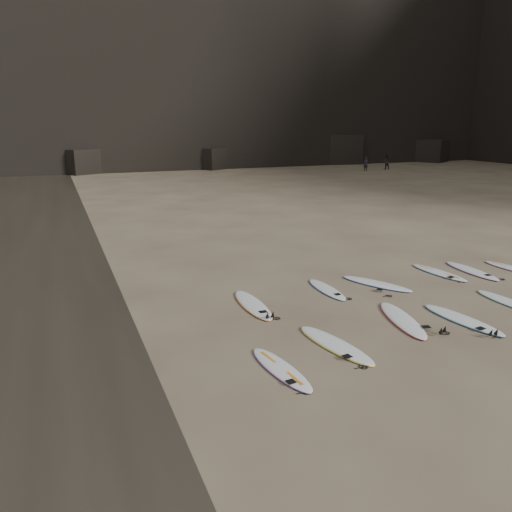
{
  "coord_description": "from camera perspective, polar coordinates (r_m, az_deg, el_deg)",
  "views": [
    {
      "loc": [
        -8.65,
        -9.99,
        5.25
      ],
      "look_at": [
        -3.46,
        2.81,
        1.5
      ],
      "focal_mm": 35.0,
      "sensor_mm": 36.0,
      "label": 1
    }
  ],
  "objects": [
    {
      "name": "ground",
      "position": [
        14.22,
        17.59,
        -7.23
      ],
      "size": [
        240.0,
        240.0,
        0.0
      ],
      "primitive_type": "plane",
      "color": "#897559",
      "rests_on": "ground"
    },
    {
      "name": "surfboard_0",
      "position": [
        11.13,
        2.87,
        -12.73
      ],
      "size": [
        0.81,
        2.34,
        0.08
      ],
      "primitive_type": "ellipsoid",
      "rotation": [
        0.0,
        0.0,
        0.11
      ],
      "color": "white",
      "rests_on": "ground"
    },
    {
      "name": "surfboard_1",
      "position": [
        12.35,
        9.05,
        -9.94
      ],
      "size": [
        1.06,
        2.66,
        0.09
      ],
      "primitive_type": "ellipsoid",
      "rotation": [
        0.0,
        0.0,
        0.17
      ],
      "color": "white",
      "rests_on": "ground"
    },
    {
      "name": "surfboard_2",
      "position": [
        14.2,
        16.38,
        -6.95
      ],
      "size": [
        1.29,
        2.75,
        0.1
      ],
      "primitive_type": "ellipsoid",
      "rotation": [
        0.0,
        0.0,
        -0.25
      ],
      "color": "white",
      "rests_on": "ground"
    },
    {
      "name": "surfboard_3",
      "position": [
        14.75,
        22.52,
        -6.69
      ],
      "size": [
        0.92,
        2.63,
        0.09
      ],
      "primitive_type": "ellipsoid",
      "rotation": [
        0.0,
        0.0,
        0.12
      ],
      "color": "white",
      "rests_on": "ground"
    },
    {
      "name": "surfboard_4",
      "position": [
        16.72,
        26.8,
        -4.66
      ],
      "size": [
        0.54,
        2.24,
        0.08
      ],
      "primitive_type": "ellipsoid",
      "rotation": [
        0.0,
        0.0,
        0.0
      ],
      "color": "white",
      "rests_on": "ground"
    },
    {
      "name": "surfboard_5",
      "position": [
        14.69,
        -0.37,
        -5.55
      ],
      "size": [
        0.69,
        2.64,
        0.09
      ],
      "primitive_type": "ellipsoid",
      "rotation": [
        0.0,
        0.0,
        -0.02
      ],
      "color": "white",
      "rests_on": "ground"
    },
    {
      "name": "surfboard_6",
      "position": [
        16.16,
        8.09,
        -3.77
      ],
      "size": [
        0.59,
        2.25,
        0.08
      ],
      "primitive_type": "ellipsoid",
      "rotation": [
        0.0,
        0.0,
        -0.03
      ],
      "color": "white",
      "rests_on": "ground"
    },
    {
      "name": "surfboard_7",
      "position": [
        17.01,
        13.62,
        -3.07
      ],
      "size": [
        1.67,
        2.52,
        0.09
      ],
      "primitive_type": "ellipsoid",
      "rotation": [
        0.0,
        0.0,
        0.47
      ],
      "color": "white",
      "rests_on": "ground"
    },
    {
      "name": "surfboard_8",
      "position": [
        18.89,
        20.18,
        -1.77
      ],
      "size": [
        0.84,
        2.45,
        0.09
      ],
      "primitive_type": "ellipsoid",
      "rotation": [
        0.0,
        0.0,
        0.11
      ],
      "color": "white",
      "rests_on": "ground"
    },
    {
      "name": "surfboard_9",
      "position": [
        19.55,
        23.42,
        -1.54
      ],
      "size": [
        0.7,
        2.54,
        0.09
      ],
      "primitive_type": "ellipsoid",
      "rotation": [
        0.0,
        0.0,
        -0.04
      ],
      "color": "white",
      "rests_on": "ground"
    },
    {
      "name": "person_a",
      "position": [
        55.94,
        12.44,
        10.24
      ],
      "size": [
        0.56,
        0.66,
        1.53
      ],
      "primitive_type": "imported",
      "rotation": [
        0.0,
        0.0,
        5.14
      ],
      "color": "black",
      "rests_on": "ground"
    },
    {
      "name": "person_b",
      "position": [
        58.47,
        14.65,
        10.4
      ],
      "size": [
        0.94,
        0.79,
        1.71
      ],
      "primitive_type": "imported",
      "rotation": [
        0.0,
        0.0,
        2.96
      ],
      "color": "black",
      "rests_on": "ground"
    }
  ]
}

